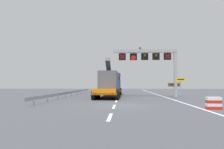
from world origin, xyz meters
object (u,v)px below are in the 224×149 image
at_px(overhead_lane_gantry, 153,59).
at_px(tourist_info_sign_brown, 174,86).
at_px(exit_sign_yellow, 181,83).
at_px(crash_barrier_striped, 214,103).
at_px(heavy_haul_truck_orange, 111,83).

relative_size(overhead_lane_gantry, tourist_info_sign_brown, 4.67).
distance_m(exit_sign_yellow, tourist_info_sign_brown, 2.39).
xyz_separation_m(exit_sign_yellow, crash_barrier_striped, (-0.90, -11.22, -1.53)).
xyz_separation_m(overhead_lane_gantry, crash_barrier_striped, (2.32, -13.30, -4.97)).
height_order(heavy_haul_truck_orange, exit_sign_yellow, heavy_haul_truck_orange).
height_order(exit_sign_yellow, crash_barrier_striped, exit_sign_yellow).
distance_m(tourist_info_sign_brown, crash_barrier_striped, 13.63).
distance_m(overhead_lane_gantry, heavy_haul_truck_orange, 7.27).
bearing_deg(tourist_info_sign_brown, exit_sign_yellow, -85.13).
height_order(heavy_haul_truck_orange, crash_barrier_striped, heavy_haul_truck_orange).
height_order(overhead_lane_gantry, exit_sign_yellow, overhead_lane_gantry).
distance_m(heavy_haul_truck_orange, exit_sign_yellow, 10.13).
bearing_deg(tourist_info_sign_brown, heavy_haul_truck_orange, 171.46).
xyz_separation_m(tourist_info_sign_brown, crash_barrier_striped, (-0.70, -13.56, -1.09)).
bearing_deg(tourist_info_sign_brown, overhead_lane_gantry, -174.93).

